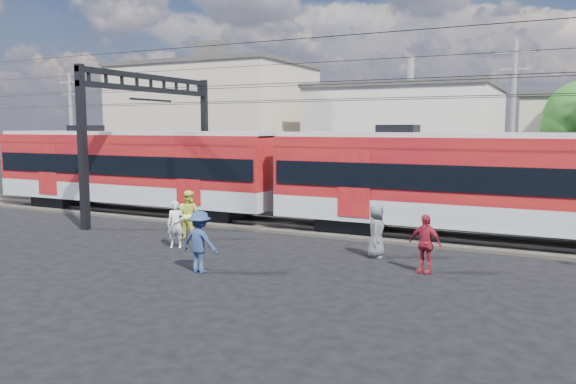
% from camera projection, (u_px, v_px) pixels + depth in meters
% --- Properties ---
extents(ground, '(120.00, 120.00, 0.00)m').
position_uv_depth(ground, '(244.00, 276.00, 16.62)').
color(ground, black).
rests_on(ground, ground).
extents(track_bed, '(70.00, 3.40, 0.12)m').
position_uv_depth(track_bed, '(341.00, 230.00, 23.74)').
color(track_bed, '#2D2823').
rests_on(track_bed, ground).
extents(rail_near, '(70.00, 0.12, 0.12)m').
position_uv_depth(rail_near, '(335.00, 230.00, 23.05)').
color(rail_near, '#59544C').
rests_on(rail_near, track_bed).
extents(rail_far, '(70.00, 0.12, 0.12)m').
position_uv_depth(rail_far, '(347.00, 224.00, 24.39)').
color(rail_far, '#59544C').
rests_on(rail_far, track_bed).
extents(commuter_train, '(50.30, 3.08, 4.17)m').
position_uv_depth(commuter_train, '(487.00, 180.00, 20.93)').
color(commuter_train, black).
rests_on(commuter_train, ground).
extents(catenary, '(70.00, 9.30, 7.52)m').
position_uv_depth(catenary, '(174.00, 111.00, 26.96)').
color(catenary, black).
rests_on(catenary, ground).
extents(building_west, '(14.28, 10.20, 9.30)m').
position_uv_depth(building_west, '(215.00, 124.00, 44.94)').
color(building_west, tan).
rests_on(building_west, ground).
extents(building_midwest, '(12.24, 12.24, 7.30)m').
position_uv_depth(building_midwest, '(409.00, 137.00, 41.12)').
color(building_midwest, beige).
rests_on(building_midwest, ground).
extents(utility_pole_mid, '(1.80, 0.24, 8.50)m').
position_uv_depth(utility_pole_mid, '(512.00, 124.00, 26.81)').
color(utility_pole_mid, slate).
rests_on(utility_pole_mid, ground).
extents(utility_pole_west, '(1.80, 0.24, 8.00)m').
position_uv_depth(utility_pole_west, '(71.00, 129.00, 38.28)').
color(utility_pole_west, slate).
rests_on(utility_pole_west, ground).
extents(pedestrian_a, '(0.74, 0.64, 1.72)m').
position_uv_depth(pedestrian_a, '(176.00, 224.00, 20.41)').
color(pedestrian_a, silver).
rests_on(pedestrian_a, ground).
extents(pedestrian_b, '(1.00, 0.81, 1.92)m').
position_uv_depth(pedestrian_b, '(188.00, 214.00, 22.07)').
color(pedestrian_b, '#E3E247').
rests_on(pedestrian_b, ground).
extents(pedestrian_c, '(1.25, 0.75, 1.89)m').
position_uv_depth(pedestrian_c, '(200.00, 242.00, 16.90)').
color(pedestrian_c, navy).
rests_on(pedestrian_c, ground).
extents(pedestrian_d, '(1.13, 0.71, 1.79)m').
position_uv_depth(pedestrian_d, '(425.00, 244.00, 16.84)').
color(pedestrian_d, maroon).
rests_on(pedestrian_d, ground).
extents(pedestrian_e, '(0.73, 0.97, 1.80)m').
position_uv_depth(pedestrian_e, '(376.00, 231.00, 18.84)').
color(pedestrian_e, '#4E4D52').
rests_on(pedestrian_e, ground).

